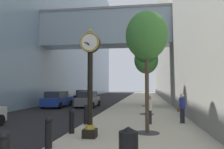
# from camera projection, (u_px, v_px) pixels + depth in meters

# --- Properties ---
(ground_plane) EXTENTS (110.00, 110.00, 0.00)m
(ground_plane) POSITION_uv_depth(u_px,v_px,m) (118.00, 103.00, 29.32)
(ground_plane) COLOR black
(ground_plane) RESTS_ON ground
(sidewalk_right) EXTENTS (6.25, 80.00, 0.14)m
(sidewalk_right) POSITION_uv_depth(u_px,v_px,m) (143.00, 101.00, 31.83)
(sidewalk_right) COLOR #BCB29E
(sidewalk_right) RESTS_ON ground
(building_block_left) EXTENTS (23.75, 80.00, 28.75)m
(building_block_left) POSITION_uv_depth(u_px,v_px,m) (38.00, 6.00, 34.76)
(building_block_left) COLOR #758EA8
(building_block_left) RESTS_ON ground
(building_block_right) EXTENTS (9.00, 80.00, 27.34)m
(building_block_right) POSITION_uv_depth(u_px,v_px,m) (198.00, 3.00, 31.38)
(building_block_right) COLOR gray
(building_block_right) RESTS_ON ground
(street_clock) EXTENTS (0.84, 0.55, 4.51)m
(street_clock) POSITION_uv_depth(u_px,v_px,m) (90.00, 77.00, 9.52)
(street_clock) COLOR black
(street_clock) RESTS_ON sidewalk_right
(bollard_second) EXTENTS (0.26, 0.26, 1.09)m
(bollard_second) POSITION_uv_depth(u_px,v_px,m) (49.00, 131.00, 7.83)
(bollard_second) COLOR black
(bollard_second) RESTS_ON sidewalk_right
(bollard_third) EXTENTS (0.26, 0.26, 1.09)m
(bollard_third) POSITION_uv_depth(u_px,v_px,m) (72.00, 121.00, 10.27)
(bollard_third) COLOR black
(bollard_third) RESTS_ON sidewalk_right
(bollard_fourth) EXTENTS (0.26, 0.26, 1.09)m
(bollard_fourth) POSITION_uv_depth(u_px,v_px,m) (86.00, 114.00, 12.71)
(bollard_fourth) COLOR black
(bollard_fourth) RESTS_ON sidewalk_right
(street_tree_near) EXTENTS (1.93, 1.93, 5.57)m
(street_tree_near) POSITION_uv_depth(u_px,v_px,m) (147.00, 36.00, 10.53)
(street_tree_near) COLOR #333335
(street_tree_near) RESTS_ON sidewalk_right
(street_tree_mid_near) EXTENTS (2.07, 2.07, 6.20)m
(street_tree_mid_near) POSITION_uv_depth(u_px,v_px,m) (146.00, 48.00, 17.32)
(street_tree_mid_near) COLOR #333335
(street_tree_mid_near) RESTS_ON sidewalk_right
(street_tree_mid_far) EXTENTS (2.49, 2.49, 6.26)m
(street_tree_mid_far) POSITION_uv_depth(u_px,v_px,m) (146.00, 60.00, 24.08)
(street_tree_mid_far) COLOR #333335
(street_tree_mid_far) RESTS_ON sidewalk_right
(trash_bin) EXTENTS (0.53, 0.53, 1.05)m
(trash_bin) POSITION_uv_depth(u_px,v_px,m) (128.00, 146.00, 6.08)
(trash_bin) COLOR black
(trash_bin) RESTS_ON sidewalk_right
(pedestrian_walking) EXTENTS (0.50, 0.41, 1.70)m
(pedestrian_walking) POSITION_uv_depth(u_px,v_px,m) (182.00, 107.00, 13.13)
(pedestrian_walking) COLOR #23232D
(pedestrian_walking) RESTS_ON sidewalk_right
(pedestrian_by_clock) EXTENTS (0.35, 0.35, 1.60)m
(pedestrian_by_clock) POSITION_uv_depth(u_px,v_px,m) (149.00, 109.00, 12.77)
(pedestrian_by_clock) COLOR #23232D
(pedestrian_by_clock) RESTS_ON sidewalk_right
(car_grey_mid) EXTENTS (2.00, 4.06, 1.68)m
(car_grey_mid) POSITION_uv_depth(u_px,v_px,m) (88.00, 99.00, 24.21)
(car_grey_mid) COLOR slate
(car_grey_mid) RESTS_ON ground
(car_blue_far) EXTENTS (2.08, 4.67, 1.68)m
(car_blue_far) POSITION_uv_depth(u_px,v_px,m) (57.00, 99.00, 24.03)
(car_blue_far) COLOR navy
(car_blue_far) RESTS_ON ground
(car_black_trailing) EXTENTS (1.97, 4.03, 1.70)m
(car_black_trailing) POSITION_uv_depth(u_px,v_px,m) (84.00, 97.00, 29.91)
(car_black_trailing) COLOR black
(car_black_trailing) RESTS_ON ground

